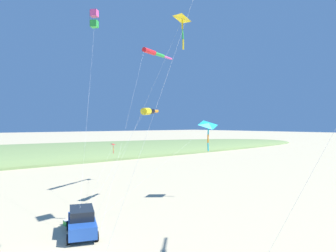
% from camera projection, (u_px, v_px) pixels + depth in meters
% --- Properties ---
extents(parked_car, '(4.68, 3.28, 1.85)m').
position_uv_depth(parked_car, '(82.00, 222.00, 22.19)').
color(parked_car, '#1E479E').
rests_on(parked_car, ground_plane).
extents(cooler_box, '(0.62, 0.42, 0.42)m').
position_uv_depth(cooler_box, '(67.00, 223.00, 24.27)').
color(cooler_box, green).
rests_on(cooler_box, ground_plane).
extents(kite_windsock_checkered_midright, '(11.09, 16.02, 16.82)m').
position_uv_depth(kite_windsock_checkered_midright, '(155.00, 53.00, 37.15)').
color(kite_windsock_checkered_midright, red).
rests_on(kite_windsock_checkered_midright, ground_plane).
extents(kite_box_teal_far_right, '(13.03, 7.81, 20.86)m').
position_uv_depth(kite_box_teal_far_right, '(94.00, 19.00, 35.12)').
color(kite_box_teal_far_right, '#EF4C93').
rests_on(kite_box_teal_far_right, ground_plane).
extents(kite_windsock_black_fish_shape, '(4.90, 11.09, 9.58)m').
position_uv_depth(kite_windsock_black_fish_shape, '(149.00, 111.00, 31.58)').
color(kite_windsock_black_fish_shape, yellow).
rests_on(kite_windsock_black_fish_shape, ground_plane).
extents(kite_delta_rainbow_low_near, '(1.63, 13.43, 8.37)m').
position_uv_depth(kite_delta_rainbow_low_near, '(209.00, 125.00, 32.89)').
color(kite_delta_rainbow_low_near, '#1EB7C6').
rests_on(kite_delta_rainbow_low_near, ground_plane).
extents(kite_delta_green_low_center, '(12.93, 10.19, 5.24)m').
position_uv_depth(kite_delta_green_low_center, '(113.00, 145.00, 43.45)').
color(kite_delta_green_low_center, red).
rests_on(kite_delta_green_low_center, ground_plane).
extents(kite_delta_small_distant, '(4.51, 6.97, 16.33)m').
position_uv_depth(kite_delta_small_distant, '(183.00, 19.00, 23.68)').
color(kite_delta_small_distant, yellow).
rests_on(kite_delta_small_distant, ground_plane).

